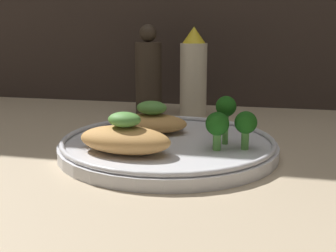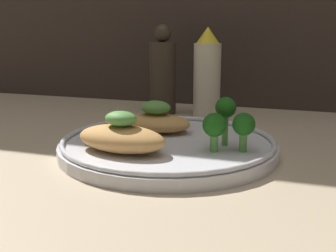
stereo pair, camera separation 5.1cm
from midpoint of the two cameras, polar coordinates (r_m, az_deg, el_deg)
name	(u,v)px [view 2 (the right image)]	position (r cm, az deg, el deg)	size (l,w,h in cm)	color
ground_plane	(168,157)	(52.30, 2.81, -4.20)	(180.00, 180.00, 1.00)	tan
plate	(168,145)	(51.88, 2.83, -2.62)	(26.73, 26.73, 2.00)	silver
grilled_meat_front	(121,137)	(47.40, -3.28, -1.51)	(11.47, 7.33, 4.65)	tan
grilled_meat_middle	(156,121)	(56.53, 0.93, 0.72)	(9.71, 6.42, 4.21)	tan
broccoli_bunch	(227,121)	(48.51, 11.06, 0.59)	(5.79, 5.38, 5.85)	#569942
sauce_bottle	(207,74)	(72.97, 7.34, 6.95)	(4.65, 4.65, 15.28)	beige
pepper_grinder	(163,74)	(74.99, 1.25, 7.02)	(4.67, 4.67, 15.69)	#382D23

